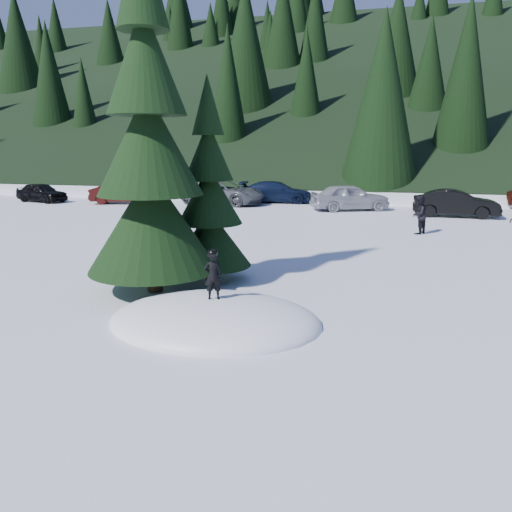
% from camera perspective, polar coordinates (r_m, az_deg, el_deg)
% --- Properties ---
extents(ground, '(200.00, 200.00, 0.00)m').
position_cam_1_polar(ground, '(10.50, -4.71, -7.54)').
color(ground, white).
rests_on(ground, ground).
extents(snow_mound, '(4.48, 3.52, 0.96)m').
position_cam_1_polar(snow_mound, '(10.50, -4.71, -7.54)').
color(snow_mound, white).
rests_on(snow_mound, ground).
extents(forest_hillside, '(200.00, 60.00, 25.00)m').
position_cam_1_polar(forest_hillside, '(64.02, 11.85, 20.34)').
color(forest_hillside, black).
rests_on(forest_hillside, ground).
extents(spruce_tall, '(3.20, 3.20, 8.60)m').
position_cam_1_polar(spruce_tall, '(12.38, -12.11, 10.99)').
color(spruce_tall, black).
rests_on(spruce_tall, ground).
extents(spruce_short, '(2.20, 2.20, 5.37)m').
position_cam_1_polar(spruce_short, '(13.36, -5.35, 6.08)').
color(spruce_short, black).
rests_on(spruce_short, ground).
extents(child_skier, '(0.42, 0.35, 0.99)m').
position_cam_1_polar(child_skier, '(10.29, -4.93, -2.27)').
color(child_skier, black).
rests_on(child_skier, snow_mound).
extents(adult_0, '(0.90, 0.97, 1.58)m').
position_cam_1_polar(adult_0, '(21.60, 18.11, 4.49)').
color(adult_0, black).
rests_on(adult_0, ground).
extents(car_0, '(3.83, 2.26, 1.22)m').
position_cam_1_polar(car_0, '(35.16, -23.31, 6.70)').
color(car_0, black).
rests_on(car_0, ground).
extents(car_1, '(4.13, 2.34, 1.29)m').
position_cam_1_polar(car_1, '(32.47, -15.02, 6.94)').
color(car_1, black).
rests_on(car_1, ground).
extents(car_2, '(5.63, 3.39, 1.46)m').
position_cam_1_polar(car_2, '(31.05, -3.80, 7.26)').
color(car_2, '#555A5E').
rests_on(car_2, ground).
extents(car_3, '(4.74, 2.19, 1.34)m').
position_cam_1_polar(car_3, '(32.05, 2.35, 7.33)').
color(car_3, black).
rests_on(car_3, ground).
extents(car_4, '(4.70, 3.32, 1.48)m').
position_cam_1_polar(car_4, '(28.59, 10.67, 6.64)').
color(car_4, '#9D9EA5').
rests_on(car_4, ground).
extents(car_5, '(4.24, 1.62, 1.38)m').
position_cam_1_polar(car_5, '(27.49, 21.87, 5.61)').
color(car_5, black).
rests_on(car_5, ground).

